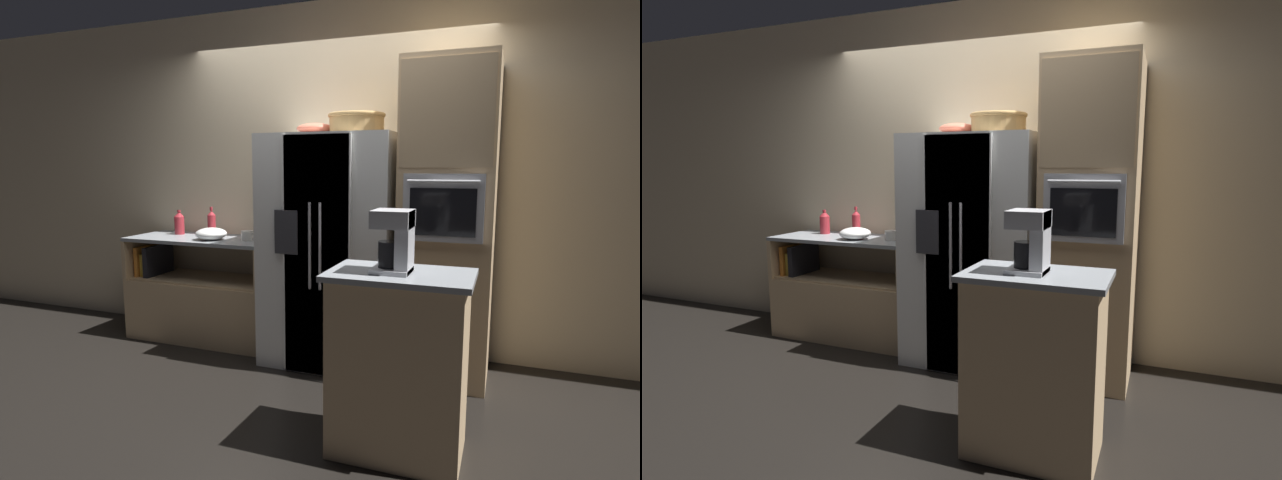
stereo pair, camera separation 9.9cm
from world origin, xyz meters
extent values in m
plane|color=black|center=(0.00, 0.00, 0.00)|extent=(20.00, 20.00, 0.00)
cube|color=beige|center=(0.00, 0.47, 1.40)|extent=(12.00, 0.06, 2.80)
cube|color=tan|center=(-1.06, 0.16, 0.26)|extent=(1.31, 0.56, 0.52)
cube|color=tan|center=(-1.06, 0.16, 0.53)|extent=(1.26, 0.52, 0.02)
cube|color=tan|center=(-1.70, 0.16, 0.69)|extent=(0.04, 0.56, 0.34)
cube|color=tan|center=(-0.42, 0.16, 0.69)|extent=(0.04, 0.56, 0.34)
cube|color=gray|center=(-1.06, 0.16, 0.88)|extent=(1.31, 0.56, 0.03)
cube|color=orange|center=(-1.64, 0.13, 0.66)|extent=(0.04, 0.34, 0.26)
cube|color=gold|center=(-1.59, 0.13, 0.63)|extent=(0.05, 0.29, 0.20)
cube|color=black|center=(-1.53, 0.13, 0.67)|extent=(0.05, 0.37, 0.26)
cube|color=white|center=(0.14, 0.08, 0.87)|extent=(0.99, 0.71, 1.73)
cube|color=white|center=(0.14, -0.28, 0.87)|extent=(0.49, 0.02, 1.70)
cube|color=white|center=(0.15, -0.28, 0.87)|extent=(0.49, 0.02, 1.70)
cylinder|color=#B2B2B7|center=(0.10, -0.31, 0.95)|extent=(0.02, 0.02, 0.61)
cylinder|color=#B2B2B7|center=(0.18, -0.31, 0.95)|extent=(0.02, 0.02, 0.61)
cube|color=#2D2D33|center=(-0.08, -0.30, 1.04)|extent=(0.18, 0.01, 0.31)
cube|color=tan|center=(0.99, 0.10, 1.10)|extent=(0.61, 0.66, 2.20)
cube|color=#ADADB2|center=(0.99, -0.25, 1.24)|extent=(0.50, 0.04, 0.43)
cube|color=black|center=(0.99, -0.27, 1.21)|extent=(0.41, 0.01, 0.30)
cylinder|color=#B2B2B7|center=(0.99, -0.28, 1.41)|extent=(0.44, 0.02, 0.02)
cube|color=tan|center=(0.99, -0.23, 1.83)|extent=(0.58, 0.01, 0.67)
cube|color=tan|center=(0.88, -1.01, 0.47)|extent=(0.67, 0.45, 0.94)
cube|color=gray|center=(0.88, -1.01, 0.95)|extent=(0.73, 0.49, 0.03)
cylinder|color=tan|center=(0.33, 0.05, 1.79)|extent=(0.39, 0.39, 0.13)
torus|color=tan|center=(0.33, 0.05, 1.86)|extent=(0.41, 0.41, 0.03)
ellipsoid|color=#DB664C|center=(0.02, 0.02, 1.77)|extent=(0.28, 0.28, 0.08)
cylinder|color=maroon|center=(-1.39, 0.26, 0.97)|extent=(0.09, 0.09, 0.16)
cone|color=maroon|center=(-1.39, 0.26, 1.07)|extent=(0.09, 0.09, 0.05)
cylinder|color=maroon|center=(-1.39, 0.26, 1.10)|extent=(0.03, 0.03, 0.02)
cylinder|color=maroon|center=(-1.04, 0.24, 0.98)|extent=(0.07, 0.07, 0.19)
cone|color=maroon|center=(-1.04, 0.24, 1.10)|extent=(0.07, 0.07, 0.04)
cylinder|color=maroon|center=(-1.04, 0.24, 1.13)|extent=(0.02, 0.02, 0.03)
cylinder|color=silver|center=(-0.63, 0.14, 0.93)|extent=(0.10, 0.10, 0.08)
torus|color=silver|center=(-0.58, 0.14, 0.93)|extent=(0.06, 0.01, 0.06)
ellipsoid|color=white|center=(-0.93, 0.07, 0.94)|extent=(0.26, 0.26, 0.10)
cube|color=#B2B2B7|center=(0.84, -1.02, 0.98)|extent=(0.19, 0.21, 0.02)
cylinder|color=black|center=(0.83, -1.02, 1.06)|extent=(0.11, 0.11, 0.13)
cube|color=#B2B2B7|center=(0.90, -1.02, 1.13)|extent=(0.07, 0.18, 0.32)
cube|color=#B2B2B7|center=(0.84, -1.02, 1.24)|extent=(0.19, 0.21, 0.09)
camera|label=1|loc=(1.38, -3.47, 1.50)|focal=28.00mm
camera|label=2|loc=(1.47, -3.43, 1.50)|focal=28.00mm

